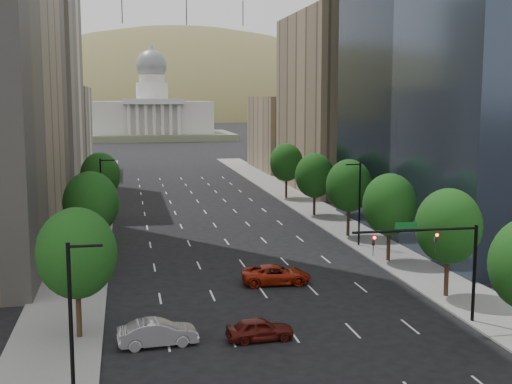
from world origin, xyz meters
TOP-DOWN VIEW (x-y plane):
  - sidewalk_left at (-15.50, 60.00)m, footprint 6.00×200.00m
  - sidewalk_right at (15.50, 60.00)m, footprint 6.00×200.00m
  - midrise_cream_left at (-25.00, 103.00)m, footprint 14.00×30.00m
  - filler_left at (-25.00, 136.00)m, footprint 14.00×26.00m
  - parking_tan_right at (25.00, 100.00)m, footprint 14.00×30.00m
  - filler_right at (25.00, 133.00)m, footprint 14.00×26.00m
  - tree_right_1 at (14.00, 36.00)m, footprint 5.20×5.20m
  - tree_right_2 at (14.00, 48.00)m, footprint 5.20×5.20m
  - tree_right_3 at (14.00, 60.00)m, footprint 5.20×5.20m
  - tree_right_4 at (14.00, 74.00)m, footprint 5.20×5.20m
  - tree_right_5 at (14.00, 90.00)m, footprint 5.20×5.20m
  - tree_left_0 at (-14.00, 32.00)m, footprint 5.20×5.20m
  - tree_left_1 at (-14.00, 52.00)m, footprint 5.20×5.20m
  - tree_left_2 at (-14.00, 78.00)m, footprint 5.20×5.20m
  - streetlight_rn at (13.44, 55.00)m, footprint 1.70×0.20m
  - streetlight_ls at (-13.44, 20.00)m, footprint 1.70×0.20m
  - streetlight_ln at (-13.44, 65.00)m, footprint 1.70×0.20m
  - traffic_signal at (10.53, 30.00)m, footprint 9.12×0.40m
  - capitol at (0.00, 249.71)m, footprint 60.00×40.00m
  - foothills at (34.67, 599.39)m, footprint 720.00×413.00m
  - car_maroon at (-2.40, 29.45)m, footprint 4.51×2.04m
  - car_silver at (-9.00, 29.75)m, footprint 5.22×2.22m
  - car_red_far at (1.61, 42.40)m, footprint 6.03×3.01m

SIDE VIEW (x-z plane):
  - foothills at x=34.67m, z-range -169.28..93.72m
  - sidewalk_left at x=-15.50m, z-range 0.00..0.15m
  - sidewalk_right at x=15.50m, z-range 0.00..0.15m
  - car_maroon at x=-2.40m, z-range 0.00..1.50m
  - car_red_far at x=1.61m, z-range 0.00..1.64m
  - car_silver at x=-9.00m, z-range 0.00..1.68m
  - streetlight_rn at x=13.44m, z-range 0.34..9.34m
  - streetlight_ls at x=-13.44m, z-range 0.34..9.34m
  - streetlight_ln at x=-13.44m, z-range 0.34..9.34m
  - traffic_signal at x=10.53m, z-range 1.49..8.86m
  - tree_right_4 at x=14.00m, z-range 1.23..9.69m
  - tree_right_2 at x=14.00m, z-range 1.30..9.91m
  - tree_left_2 at x=-14.00m, z-range 1.34..10.02m
  - tree_right_1 at x=14.00m, z-range 1.37..10.12m
  - tree_right_5 at x=14.00m, z-range 1.37..10.12m
  - tree_left_0 at x=-14.00m, z-range 1.37..10.12m
  - tree_right_3 at x=14.00m, z-range 1.44..10.34m
  - tree_left_1 at x=-14.00m, z-range 1.48..10.45m
  - filler_right at x=25.00m, z-range 0.00..16.00m
  - capitol at x=0.00m, z-range -9.02..26.18m
  - filler_left at x=-25.00m, z-range 0.00..18.00m
  - parking_tan_right at x=25.00m, z-range 0.00..30.00m
  - midrise_cream_left at x=-25.00m, z-range 0.00..35.00m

